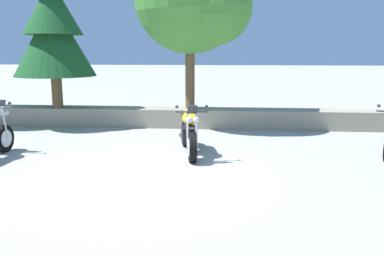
{
  "coord_description": "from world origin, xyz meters",
  "views": [
    {
      "loc": [
        1.41,
        -7.01,
        2.23
      ],
      "look_at": [
        0.67,
        1.2,
        0.65
      ],
      "focal_mm": 37.53,
      "sensor_mm": 36.0,
      "label": 1
    }
  ],
  "objects": [
    {
      "name": "ground_plane",
      "position": [
        0.0,
        0.0,
        0.0
      ],
      "size": [
        120.0,
        120.0,
        0.0
      ],
      "primitive_type": "plane",
      "color": "#A3A099"
    },
    {
      "name": "stone_wall",
      "position": [
        0.0,
        4.8,
        0.28
      ],
      "size": [
        36.0,
        0.8,
        0.55
      ],
      "primitive_type": "cube",
      "color": "gray",
      "rests_on": "ground"
    },
    {
      "name": "motorcycle_yellow_centre",
      "position": [
        0.57,
        1.57,
        0.49
      ],
      "size": [
        0.78,
        2.05,
        1.18
      ],
      "color": "black",
      "rests_on": "ground"
    },
    {
      "name": "pine_tree_mid_left",
      "position": [
        -3.7,
        4.58,
        2.92
      ],
      "size": [
        2.37,
        2.37,
        4.32
      ],
      "color": "brown",
      "rests_on": "stone_wall"
    },
    {
      "name": "leafy_tree_mid_right",
      "position": [
        0.42,
        4.86,
        3.68
      ],
      "size": [
        3.39,
        3.23,
        4.82
      ],
      "color": "brown",
      "rests_on": "stone_wall"
    }
  ]
}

